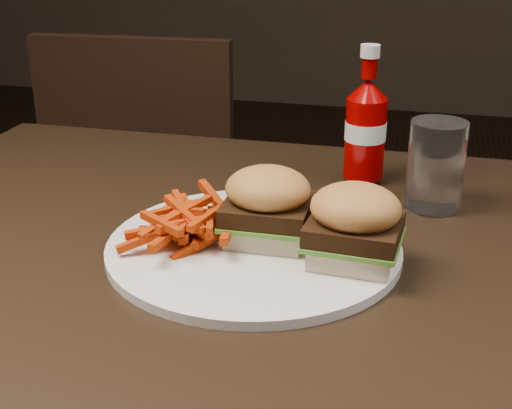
% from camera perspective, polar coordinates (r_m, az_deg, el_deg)
% --- Properties ---
extents(dining_table, '(1.20, 0.80, 0.04)m').
position_cam_1_polar(dining_table, '(0.73, 7.04, -6.73)').
color(dining_table, black).
rests_on(dining_table, ground).
extents(chair_far, '(0.43, 0.43, 0.04)m').
position_cam_1_polar(chair_far, '(1.66, -6.98, -0.89)').
color(chair_far, black).
rests_on(chair_far, ground).
extents(plate, '(0.31, 0.31, 0.01)m').
position_cam_1_polar(plate, '(0.75, -0.19, -3.44)').
color(plate, white).
rests_on(plate, dining_table).
extents(sandwich_half_a, '(0.08, 0.08, 0.02)m').
position_cam_1_polar(sandwich_half_a, '(0.75, 0.93, -2.06)').
color(sandwich_half_a, beige).
rests_on(sandwich_half_a, plate).
extents(sandwich_half_b, '(0.08, 0.08, 0.02)m').
position_cam_1_polar(sandwich_half_b, '(0.72, 7.78, -3.71)').
color(sandwich_half_b, beige).
rests_on(sandwich_half_b, plate).
extents(fries_pile, '(0.13, 0.13, 0.04)m').
position_cam_1_polar(fries_pile, '(0.75, -5.59, -1.27)').
color(fries_pile, '#AB3008').
rests_on(fries_pile, plate).
extents(ketchup_bottle, '(0.07, 0.07, 0.10)m').
position_cam_1_polar(ketchup_bottle, '(0.94, 8.71, 5.25)').
color(ketchup_bottle, '#930000').
rests_on(ketchup_bottle, dining_table).
extents(tumbler, '(0.09, 0.09, 0.11)m').
position_cam_1_polar(tumbler, '(0.87, 14.20, 3.11)').
color(tumbler, white).
rests_on(tumbler, dining_table).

